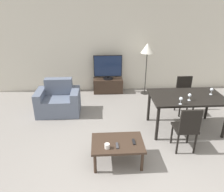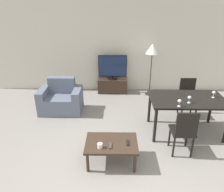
# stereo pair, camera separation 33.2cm
# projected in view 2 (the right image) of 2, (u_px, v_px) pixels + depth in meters

# --- Properties ---
(ground_plane) EXTENTS (18.00, 18.00, 0.00)m
(ground_plane) POSITION_uv_depth(u_px,v_px,m) (121.00, 192.00, 3.20)
(ground_plane) COLOR gray
(wall_back) EXTENTS (7.64, 0.06, 2.70)m
(wall_back) POSITION_uv_depth(u_px,v_px,m) (118.00, 46.00, 6.32)
(wall_back) COLOR silver
(wall_back) RESTS_ON ground_plane
(armchair) EXTENTS (1.02, 0.69, 0.82)m
(armchair) POSITION_uv_depth(u_px,v_px,m) (61.00, 100.00, 5.42)
(armchair) COLOR slate
(armchair) RESTS_ON ground_plane
(tv_stand) EXTENTS (0.87, 0.37, 0.42)m
(tv_stand) POSITION_uv_depth(u_px,v_px,m) (113.00, 85.00, 6.55)
(tv_stand) COLOR #38281E
(tv_stand) RESTS_ON ground_plane
(tv) EXTENTS (0.82, 0.29, 0.71)m
(tv) POSITION_uv_depth(u_px,v_px,m) (113.00, 67.00, 6.32)
(tv) COLOR black
(tv) RESTS_ON tv_stand
(coffee_table) EXTENTS (0.87, 0.60, 0.40)m
(coffee_table) POSITION_uv_depth(u_px,v_px,m) (111.00, 145.00, 3.65)
(coffee_table) COLOR #38281E
(coffee_table) RESTS_ON ground_plane
(dining_table) EXTENTS (1.49, 0.90, 0.77)m
(dining_table) POSITION_uv_depth(u_px,v_px,m) (187.00, 102.00, 4.39)
(dining_table) COLOR black
(dining_table) RESTS_ON ground_plane
(dining_chair_near) EXTENTS (0.40, 0.40, 0.90)m
(dining_chair_near) POSITION_uv_depth(u_px,v_px,m) (184.00, 130.00, 3.78)
(dining_chair_near) COLOR black
(dining_chair_near) RESTS_ON ground_plane
(dining_chair_far) EXTENTS (0.40, 0.40, 0.90)m
(dining_chair_far) POSITION_uv_depth(u_px,v_px,m) (188.00, 95.00, 5.15)
(dining_chair_far) COLOR black
(dining_chair_far) RESTS_ON ground_plane
(floor_lamp) EXTENTS (0.37, 0.37, 1.49)m
(floor_lamp) POSITION_uv_depth(u_px,v_px,m) (152.00, 51.00, 5.96)
(floor_lamp) COLOR black
(floor_lamp) RESTS_ON ground_plane
(remote_primary) EXTENTS (0.04, 0.15, 0.02)m
(remote_primary) POSITION_uv_depth(u_px,v_px,m) (128.00, 143.00, 3.61)
(remote_primary) COLOR black
(remote_primary) RESTS_ON coffee_table
(remote_secondary) EXTENTS (0.04, 0.15, 0.02)m
(remote_secondary) POSITION_uv_depth(u_px,v_px,m) (110.00, 146.00, 3.53)
(remote_secondary) COLOR #38383D
(remote_secondary) RESTS_ON coffee_table
(cup_white_near) EXTENTS (0.08, 0.08, 0.08)m
(cup_white_near) POSITION_uv_depth(u_px,v_px,m) (100.00, 146.00, 3.48)
(cup_white_near) COLOR white
(cup_white_near) RESTS_ON coffee_table
(wine_glass_left) EXTENTS (0.07, 0.07, 0.15)m
(wine_glass_left) POSITION_uv_depth(u_px,v_px,m) (189.00, 98.00, 4.13)
(wine_glass_left) COLOR silver
(wine_glass_left) RESTS_ON dining_table
(wine_glass_center) EXTENTS (0.07, 0.07, 0.15)m
(wine_glass_center) POSITION_uv_depth(u_px,v_px,m) (180.00, 101.00, 3.99)
(wine_glass_center) COLOR silver
(wine_glass_center) RESTS_ON dining_table
(wine_glass_right) EXTENTS (0.07, 0.07, 0.15)m
(wine_glass_right) POSITION_uv_depth(u_px,v_px,m) (214.00, 93.00, 4.35)
(wine_glass_right) COLOR silver
(wine_glass_right) RESTS_ON dining_table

